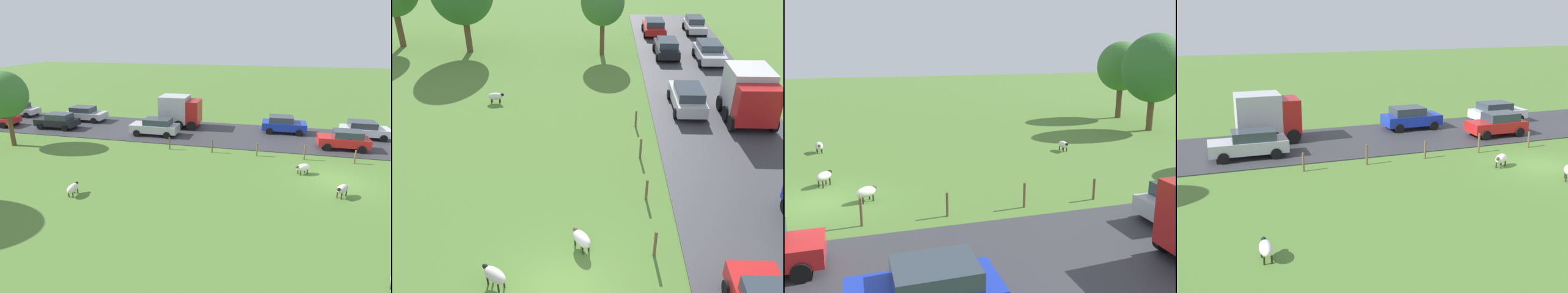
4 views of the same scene
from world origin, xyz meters
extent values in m
plane|color=#517A33|center=(0.00, 0.00, 0.00)|extent=(160.00, 160.00, 0.00)
ellipsoid|color=silver|center=(-10.19, -0.40, 0.48)|extent=(1.09, 0.64, 0.52)
ellipsoid|color=brown|center=(-9.70, -0.34, 0.59)|extent=(0.28, 0.21, 0.20)
cylinder|color=#2D2823|center=(-9.92, -0.23, 0.14)|extent=(0.07, 0.07, 0.28)
cylinder|color=#2D2823|center=(-9.89, -0.51, 0.14)|extent=(0.07, 0.07, 0.28)
cylinder|color=#2D2823|center=(-10.49, -0.30, 0.14)|extent=(0.07, 0.07, 0.28)
cylinder|color=#2D2823|center=(-10.45, -0.58, 0.14)|extent=(0.07, 0.07, 0.28)
ellipsoid|color=silver|center=(-5.78, 15.78, 0.46)|extent=(1.00, 0.50, 0.47)
ellipsoid|color=black|center=(-5.31, 15.80, 0.57)|extent=(0.27, 0.19, 0.20)
cylinder|color=#2D2823|center=(-5.51, 15.92, 0.14)|extent=(0.07, 0.07, 0.28)
cylinder|color=#2D2823|center=(-5.50, 15.66, 0.14)|extent=(0.07, 0.07, 0.28)
cylinder|color=#2D2823|center=(-6.05, 15.90, 0.14)|extent=(0.07, 0.07, 0.28)
cylinder|color=#2D2823|center=(-6.04, 15.64, 0.14)|extent=(0.07, 0.07, 0.28)
ellipsoid|color=beige|center=(-2.45, 0.23, 0.54)|extent=(1.12, 1.00, 0.48)
ellipsoid|color=black|center=(-2.85, 0.52, 0.65)|extent=(0.32, 0.30, 0.20)
cylinder|color=#2D2823|center=(-2.76, 0.29, 0.18)|extent=(0.07, 0.07, 0.36)
cylinder|color=#2D2823|center=(-2.60, 0.50, 0.18)|extent=(0.07, 0.07, 0.36)
cylinder|color=#2D2823|center=(-2.30, -0.05, 0.18)|extent=(0.07, 0.07, 0.36)
cylinder|color=#2D2823|center=(-2.15, 0.17, 0.18)|extent=(0.07, 0.07, 0.36)
ellipsoid|color=white|center=(0.56, 2.21, 0.48)|extent=(1.00, 1.14, 0.51)
ellipsoid|color=brown|center=(0.29, 2.62, 0.60)|extent=(0.29, 0.32, 0.20)
cylinder|color=#2D2823|center=(0.28, 2.37, 0.15)|extent=(0.07, 0.07, 0.29)
cylinder|color=#2D2823|center=(0.52, 2.53, 0.15)|extent=(0.07, 0.07, 0.29)
cylinder|color=#2D2823|center=(0.60, 1.90, 0.15)|extent=(0.07, 0.07, 0.29)
cylinder|color=#2D2823|center=(0.83, 2.05, 0.15)|extent=(0.07, 0.07, 0.29)
cylinder|color=brown|center=(-10.32, 26.33, 1.57)|extent=(0.53, 0.53, 3.14)
ellipsoid|color=#336B2D|center=(-10.32, 26.33, 5.30)|extent=(5.26, 5.26, 5.75)
cylinder|color=brown|center=(-16.85, 27.67, 1.66)|extent=(0.54, 0.54, 3.32)
ellipsoid|color=#3D7533|center=(-16.85, 27.67, 5.12)|extent=(4.64, 4.64, 4.79)
cylinder|color=brown|center=(3.40, 1.90, 0.60)|extent=(0.12, 0.12, 1.21)
cylinder|color=brown|center=(3.40, 5.47, 0.54)|extent=(0.12, 0.12, 1.08)
cylinder|color=brown|center=(3.40, 9.05, 0.58)|extent=(0.12, 0.12, 1.17)
cylinder|color=brown|center=(3.40, 12.62, 0.52)|extent=(0.12, 0.12, 1.04)
cylinder|color=black|center=(8.98, 12.13, 0.54)|extent=(0.30, 0.96, 0.96)
cylinder|color=black|center=(5.94, 13.68, 0.38)|extent=(0.22, 0.64, 0.64)
cylinder|color=black|center=(5.69, -0.06, 0.38)|extent=(0.22, 0.64, 0.64)
cylinder|color=black|center=(7.42, -0.06, 0.38)|extent=(0.22, 0.64, 0.64)
cube|color=#333D47|center=(10.38, 3.58, 1.38)|extent=(1.74, 2.25, 0.56)
cylinder|color=black|center=(9.40, 4.61, 0.38)|extent=(0.22, 0.64, 0.64)
camera|label=1|loc=(-21.32, 4.74, 9.16)|focal=30.24mm
camera|label=2|loc=(1.15, -10.39, 12.25)|focal=39.41mm
camera|label=3|loc=(20.67, 1.68, 7.26)|focal=40.04mm
camera|label=4|loc=(-21.27, 17.35, 8.29)|focal=44.85mm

